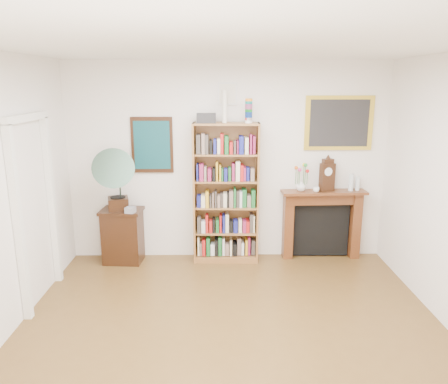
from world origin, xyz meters
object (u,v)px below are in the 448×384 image
gramophone (114,176)px  bottle_right (358,183)px  fireplace (322,219)px  mantel_clock (327,176)px  side_cabinet (123,236)px  bottle_left (351,182)px  cd_stack (130,210)px  flower_vase (301,186)px  bookshelf (226,186)px  teacup (316,190)px

gramophone → bottle_right: (3.37, 0.25, -0.17)m
fireplace → mantel_clock: size_ratio=2.64×
side_cabinet → bottle_left: size_ratio=3.23×
gramophone → bottle_left: 3.28m
cd_stack → flower_vase: flower_vase is taller
bottle_left → bookshelf: bearing=-178.4°
cd_stack → bookshelf: bearing=8.8°
fireplace → flower_vase: 0.60m
bookshelf → teacup: size_ratio=25.91×
side_cabinet → fireplace: bearing=6.9°
gramophone → teacup: gramophone is taller
teacup → bottle_right: bearing=8.7°
cd_stack → teacup: (2.57, 0.18, 0.23)m
fireplace → flower_vase: flower_vase is taller
mantel_clock → flower_vase: bearing=161.0°
bookshelf → bottle_left: size_ratio=9.46×
side_cabinet → mantel_clock: 3.00m
flower_vase → bottle_right: bottle_right is taller
gramophone → bottle_left: size_ratio=3.74×
fireplace → cd_stack: (-2.69, -0.29, 0.23)m
bookshelf → side_cabinet: (-1.47, -0.04, -0.72)m
teacup → bookshelf: bearing=179.1°
bookshelf → flower_vase: 1.06m
cd_stack → teacup: 2.58m
cd_stack → flower_vase: size_ratio=0.80×
fireplace → bottle_right: (0.48, -0.02, 0.53)m
side_cabinet → teacup: (2.72, 0.02, 0.66)m
cd_stack → mantel_clock: 2.77m
flower_vase → fireplace: bearing=7.3°
cd_stack → bottle_left: 3.10m
bookshelf → side_cabinet: size_ratio=2.93×
mantel_clock → cd_stack: bearing=167.9°
gramophone → bookshelf: bearing=-7.6°
gramophone → bottle_left: gramophone is taller
flower_vase → mantel_clock: bearing=-1.9°
cd_stack → side_cabinet: bearing=134.8°
teacup → bottle_right: size_ratio=0.44×
side_cabinet → fireplace: fireplace is taller
cd_stack → bottle_left: bottle_left is taller
bookshelf → mantel_clock: 1.42m
teacup → bottle_right: (0.61, 0.09, 0.07)m
mantel_clock → side_cabinet: bearing=164.5°
gramophone → mantel_clock: gramophone is taller
bookshelf → bottle_left: bookshelf is taller
bookshelf → gramophone: bearing=-171.2°
bottle_left → flower_vase: bearing=-179.9°
fireplace → gramophone: size_ratio=1.34×
bottle_right → fireplace: bearing=177.6°
flower_vase → teacup: bearing=-19.4°
cd_stack → bottle_left: bearing=4.7°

